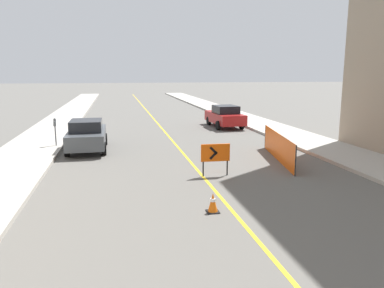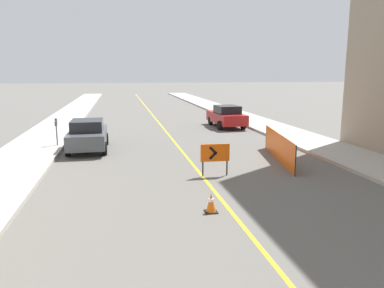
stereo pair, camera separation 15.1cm
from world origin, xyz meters
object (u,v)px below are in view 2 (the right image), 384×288
(parked_car_curb_near, at_px, (88,135))
(parking_meter_far_curb, at_px, (56,128))
(parked_car_curb_mid, at_px, (226,116))
(traffic_cone_third, at_px, (211,203))
(arrow_barricade_primary, at_px, (215,154))
(parking_meter_near_curb, at_px, (56,126))

(parked_car_curb_near, height_order, parking_meter_far_curb, parked_car_curb_near)
(parking_meter_far_curb, bearing_deg, parked_car_curb_mid, 27.66)
(parked_car_curb_mid, bearing_deg, parking_meter_far_curb, -155.07)
(traffic_cone_third, xyz_separation_m, arrow_barricade_primary, (1.07, 3.70, 0.59))
(parking_meter_near_curb, bearing_deg, parked_car_curb_mid, 27.32)
(traffic_cone_third, bearing_deg, parking_meter_far_curb, 118.71)
(traffic_cone_third, height_order, parked_car_curb_near, parked_car_curb_near)
(parked_car_curb_near, bearing_deg, parked_car_curb_mid, 35.14)
(arrow_barricade_primary, bearing_deg, parked_car_curb_mid, 73.48)
(parked_car_curb_near, distance_m, parking_meter_near_curb, 1.95)
(traffic_cone_third, distance_m, parking_meter_near_curb, 12.12)
(traffic_cone_third, height_order, parking_meter_near_curb, parking_meter_near_curb)
(parking_meter_near_curb, distance_m, parking_meter_far_curb, 0.12)
(traffic_cone_third, relative_size, parking_meter_near_curb, 0.40)
(parked_car_curb_near, bearing_deg, parking_meter_near_curb, 150.01)
(parking_meter_near_curb, bearing_deg, traffic_cone_third, -61.48)
(traffic_cone_third, height_order, arrow_barricade_primary, arrow_barricade_primary)
(parked_car_curb_mid, height_order, parking_meter_far_curb, parked_car_curb_mid)
(parked_car_curb_near, relative_size, parking_meter_near_curb, 2.98)
(traffic_cone_third, relative_size, parking_meter_far_curb, 0.44)
(arrow_barricade_primary, bearing_deg, parking_meter_near_curb, 136.26)
(arrow_barricade_primary, height_order, parked_car_curb_mid, parked_car_curb_mid)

